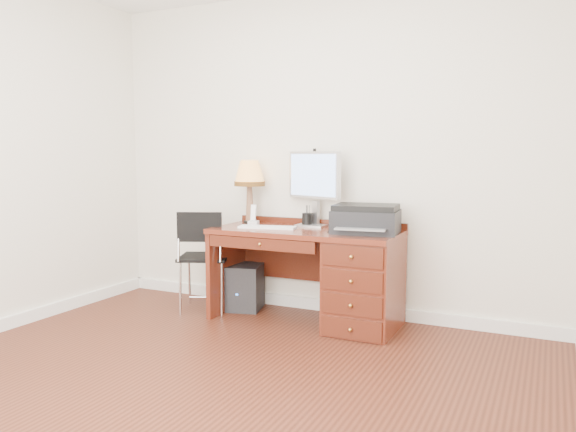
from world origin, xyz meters
The scene contains 12 objects.
ground centered at (0.00, 0.00, 0.00)m, with size 4.00×4.00×0.00m, color #3A170D.
room_shell centered at (0.00, 0.63, 0.05)m, with size 4.00×4.00×4.00m.
desk centered at (0.32, 1.40, 0.41)m, with size 1.50×0.67×0.75m.
monitor centered at (-0.03, 1.62, 1.14)m, with size 0.52×0.27×0.62m.
keyboard centered at (-0.31, 1.33, 0.76)m, with size 0.46×0.13×0.02m, color white.
mouse_pad centered at (0.32, 1.37, 0.76)m, with size 0.23×0.23×0.05m.
printer centered at (0.50, 1.41, 0.86)m, with size 0.53×0.43×0.22m.
leg_lamp centered at (-0.61, 1.58, 1.15)m, with size 0.27×0.27×0.55m.
phone centered at (-0.51, 1.46, 0.80)m, with size 0.10×0.10×0.17m.
pen_cup centered at (-0.07, 1.59, 0.80)m, with size 0.09×0.09×0.11m, color black.
chair centered at (-0.92, 1.27, 0.53)m, with size 0.54×0.55×0.87m.
equipment_box centered at (-0.65, 1.50, 0.19)m, with size 0.33×0.33×0.39m, color black.
Camera 1 is at (1.77, -2.67, 1.34)m, focal length 35.00 mm.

